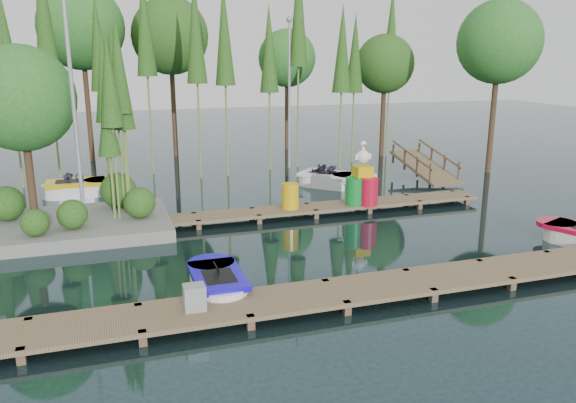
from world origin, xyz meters
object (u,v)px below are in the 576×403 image
object	(u,v)px
island	(50,131)
boat_blue	(217,284)
utility_cabinet	(194,297)
drum_cluster	(364,185)
boat_yellow_far	(78,188)
yellow_barrel	(290,196)

from	to	relation	value
island	boat_blue	world-z (taller)	island
utility_cabinet	island	bearing A→B (deg)	111.81
utility_cabinet	drum_cluster	bearing A→B (deg)	43.85
island	boat_blue	bearing A→B (deg)	-59.32
boat_blue	boat_yellow_far	world-z (taller)	boat_yellow_far
boat_blue	island	bearing A→B (deg)	120.87
island	drum_cluster	distance (m)	10.52
boat_blue	utility_cabinet	distance (m)	1.53
island	yellow_barrel	xyz separation A→B (m)	(7.54, -0.79, -2.44)
island	utility_cabinet	size ratio (longest dim) A/B	12.41
island	utility_cabinet	bearing A→B (deg)	-68.19
boat_blue	boat_yellow_far	distance (m)	11.75
island	drum_cluster	world-z (taller)	island
utility_cabinet	drum_cluster	size ratio (longest dim) A/B	0.24
boat_blue	yellow_barrel	bearing A→B (deg)	57.24
boat_blue	drum_cluster	bearing A→B (deg)	41.07
yellow_barrel	drum_cluster	size ratio (longest dim) A/B	0.39
boat_blue	yellow_barrel	distance (m)	6.80
island	utility_cabinet	xyz separation A→B (m)	(3.12, -7.79, -2.61)
utility_cabinet	yellow_barrel	bearing A→B (deg)	57.73
boat_blue	drum_cluster	xyz separation A→B (m)	(6.39, 5.53, 0.71)
island	drum_cluster	bearing A→B (deg)	-5.31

